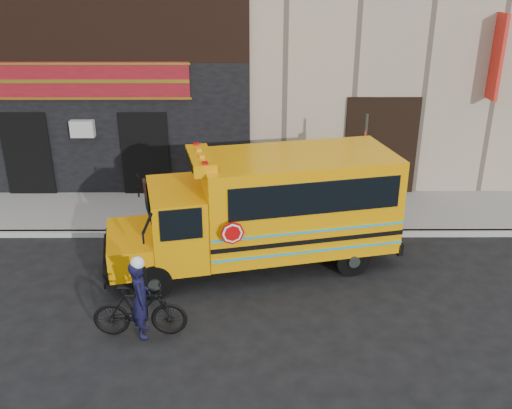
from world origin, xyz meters
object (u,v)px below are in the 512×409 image
object	(u,v)px
school_bus	(269,207)
sign_pole	(363,168)
cyclist	(141,301)
bicycle	(140,311)

from	to	relation	value
school_bus	sign_pole	distance (m)	3.20
school_bus	sign_pole	xyz separation A→B (m)	(2.54, 1.93, 0.27)
sign_pole	cyclist	xyz separation A→B (m)	(-5.09, -4.89, -0.98)
school_bus	bicycle	size ratio (longest dim) A/B	3.90
school_bus	sign_pole	size ratio (longest dim) A/B	2.22
school_bus	cyclist	size ratio (longest dim) A/B	4.50
sign_pole	bicycle	bearing A→B (deg)	-136.61
school_bus	sign_pole	bearing A→B (deg)	37.21
bicycle	school_bus	bearing A→B (deg)	-42.37
school_bus	cyclist	bearing A→B (deg)	-130.74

